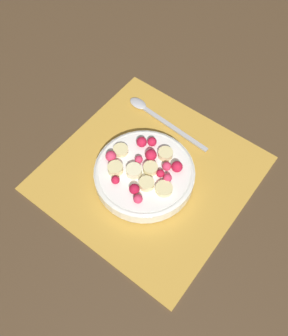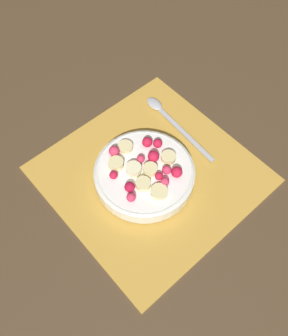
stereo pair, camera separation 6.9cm
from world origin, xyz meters
name	(u,v)px [view 2 (the right image)]	position (x,y,z in m)	size (l,w,h in m)	color
ground_plane	(151,174)	(0.00, 0.00, 0.00)	(3.00, 3.00, 0.00)	#4C3823
placemat	(151,174)	(0.00, 0.00, 0.00)	(0.37, 0.36, 0.01)	gold
fruit_bowl	(144,173)	(0.02, 0.00, 0.02)	(0.19, 0.19, 0.05)	silver
spoon	(167,116)	(-0.12, -0.08, 0.01)	(0.03, 0.21, 0.01)	#B2B2B7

